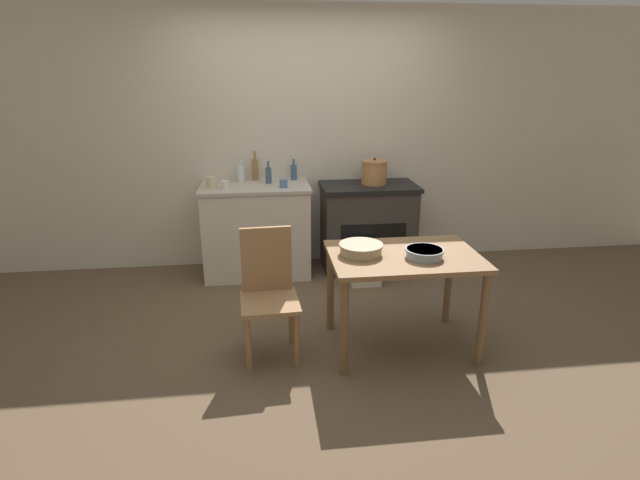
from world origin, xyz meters
name	(u,v)px	position (x,y,z in m)	size (l,w,h in m)	color
ground_plane	(327,329)	(0.00, 0.00, 0.00)	(14.00, 14.00, 0.00)	brown
wall_back	(307,140)	(0.00, 1.58, 1.27)	(8.00, 0.07, 2.55)	beige
counter_cabinet	(257,230)	(-0.54, 1.25, 0.45)	(1.05, 0.62, 0.90)	beige
stove	(368,226)	(0.59, 1.28, 0.44)	(0.95, 0.58, 0.87)	#38332D
work_table	(403,268)	(0.50, -0.30, 0.62)	(1.05, 0.73, 0.72)	olive
chair	(269,290)	(-0.46, -0.25, 0.48)	(0.42, 0.42, 0.91)	#997047
flour_sack	(365,263)	(0.48, 0.83, 0.21)	(0.28, 0.20, 0.42)	beige
stock_pot	(374,172)	(0.64, 1.31, 0.99)	(0.26, 0.26, 0.26)	#B77A47
mixing_bowl_large	(424,253)	(0.62, -0.38, 0.76)	(0.26, 0.26, 0.06)	#93A8B2
mixing_bowl_small	(361,248)	(0.20, -0.26, 0.77)	(0.31, 0.31, 0.08)	tan
bottle_far_left	(241,173)	(-0.67, 1.43, 0.99)	(0.08, 0.08, 0.22)	silver
bottle_left	(294,172)	(-0.14, 1.45, 0.98)	(0.06, 0.06, 0.21)	#3D5675
bottle_mid_left	(268,175)	(-0.40, 1.31, 0.99)	(0.06, 0.06, 0.22)	#3D5675
bottle_center_left	(255,169)	(-0.52, 1.48, 1.01)	(0.06, 0.06, 0.29)	olive
cup_center	(225,185)	(-0.81, 1.12, 0.94)	(0.07, 0.07, 0.08)	silver
cup_center_right	(283,184)	(-0.27, 1.11, 0.94)	(0.07, 0.07, 0.08)	#4C6B99
cup_mid_right	(212,182)	(-0.93, 1.19, 0.95)	(0.09, 0.09, 0.10)	beige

